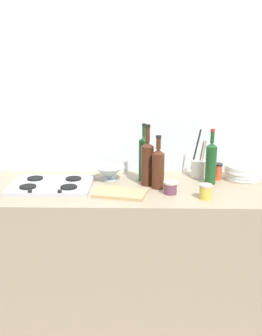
{
  "coord_description": "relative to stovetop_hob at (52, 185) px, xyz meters",
  "views": [
    {
      "loc": [
        0.05,
        -2.24,
        1.64
      ],
      "look_at": [
        0.0,
        0.0,
        1.02
      ],
      "focal_mm": 41.5,
      "sensor_mm": 36.0,
      "label": 1
    }
  ],
  "objects": [
    {
      "name": "wine_bottle_leftmost",
      "position": [
        0.97,
        0.09,
        0.12
      ],
      "size": [
        0.07,
        0.07,
        0.34
      ],
      "color": "#19471E",
      "rests_on": "counter_block"
    },
    {
      "name": "wine_bottle_mid_right",
      "position": [
        0.64,
        -0.0,
        0.11
      ],
      "size": [
        0.08,
        0.08,
        0.32
      ],
      "color": "#472314",
      "rests_on": "counter_block"
    },
    {
      "name": "plate_stack",
      "position": [
        1.2,
        0.19,
        0.03
      ],
      "size": [
        0.23,
        0.23,
        0.09
      ],
      "color": "white",
      "rests_on": "counter_block"
    },
    {
      "name": "wine_bottle_mid_left",
      "position": [
        0.56,
        0.16,
        0.13
      ],
      "size": [
        0.06,
        0.06,
        0.37
      ],
      "color": "#19471E",
      "rests_on": "counter_block"
    },
    {
      "name": "condiment_jar_rear",
      "position": [
        1.04,
        0.18,
        0.04
      ],
      "size": [
        0.06,
        0.06,
        0.11
      ],
      "color": "#C64C2D",
      "rests_on": "counter_block"
    },
    {
      "name": "wine_bottle_rightmost",
      "position": [
        0.58,
        0.06,
        0.13
      ],
      "size": [
        0.08,
        0.08,
        0.38
      ],
      "color": "#472314",
      "rests_on": "counter_block"
    },
    {
      "name": "condiment_jar_spare",
      "position": [
        0.71,
        -0.1,
        0.02
      ],
      "size": [
        0.08,
        0.08,
        0.07
      ],
      "color": "#66384C",
      "rests_on": "counter_block"
    },
    {
      "name": "backsplash_panel",
      "position": [
        0.48,
        0.39,
        0.22
      ],
      "size": [
        1.9,
        0.06,
        2.26
      ],
      "primitive_type": "cube",
      "color": "silver",
      "rests_on": "ground"
    },
    {
      "name": "cutting_board",
      "position": [
        0.42,
        -0.13,
        -0.0
      ],
      "size": [
        0.33,
        0.25,
        0.02
      ],
      "primitive_type": "cube",
      "rotation": [
        0.0,
        0.0,
        -0.22
      ],
      "color": "tan",
      "rests_on": "counter_block"
    },
    {
      "name": "ground_plane",
      "position": [
        0.48,
        0.01,
        -0.91
      ],
      "size": [
        6.0,
        6.0,
        0.0
      ],
      "primitive_type": "plane",
      "color": "gray",
      "rests_on": "ground"
    },
    {
      "name": "counter_block",
      "position": [
        0.48,
        0.01,
        -0.46
      ],
      "size": [
        1.8,
        0.7,
        0.9
      ],
      "primitive_type": "cube",
      "color": "tan",
      "rests_on": "ground"
    },
    {
      "name": "mixing_bowl",
      "position": [
        0.34,
        0.16,
        0.03
      ],
      "size": [
        0.2,
        0.2,
        0.09
      ],
      "color": "silver",
      "rests_on": "counter_block"
    },
    {
      "name": "stovetop_hob",
      "position": [
        0.0,
        0.0,
        0.0
      ],
      "size": [
        0.48,
        0.37,
        0.04
      ],
      "color": "#B2B2B7",
      "rests_on": "counter_block"
    },
    {
      "name": "condiment_jar_front",
      "position": [
        0.9,
        -0.18,
        0.03
      ],
      "size": [
        0.07,
        0.07,
        0.08
      ],
      "color": "gold",
      "rests_on": "counter_block"
    },
    {
      "name": "utensil_crock",
      "position": [
        0.92,
        0.23,
        0.05
      ],
      "size": [
        0.09,
        0.09,
        0.32
      ],
      "color": "silver",
      "rests_on": "counter_block"
    }
  ]
}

